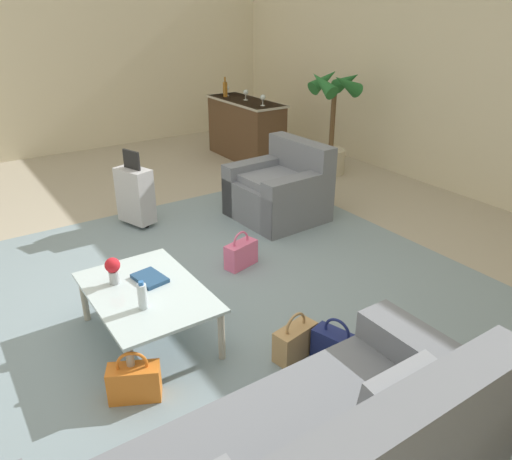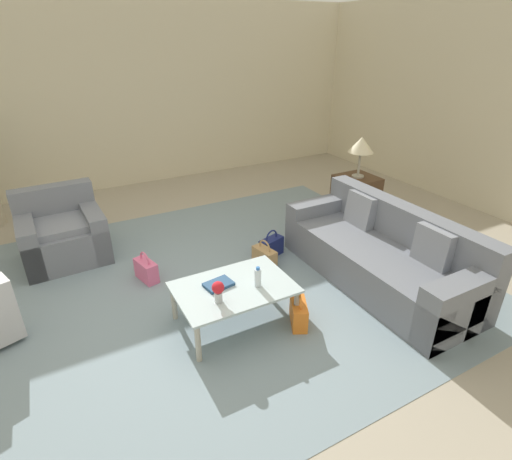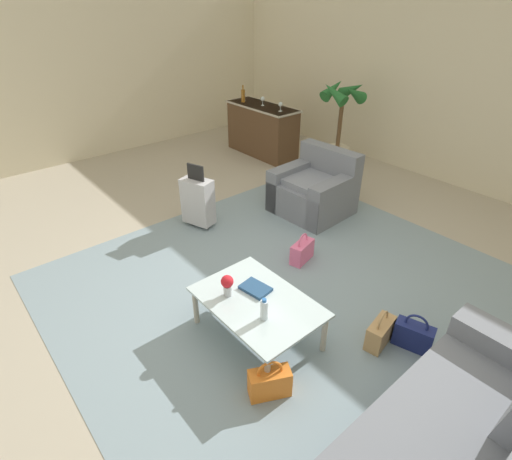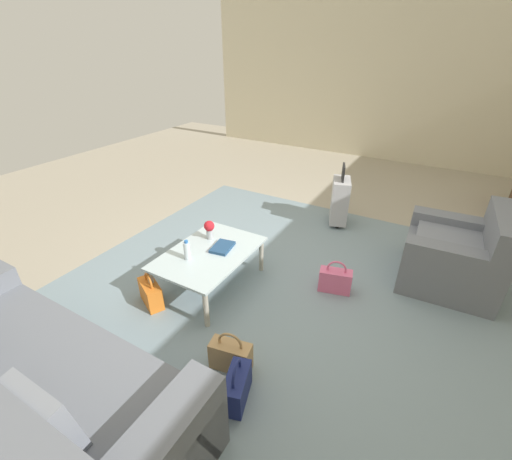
{
  "view_description": "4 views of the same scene",
  "coord_description": "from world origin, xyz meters",
  "px_view_note": "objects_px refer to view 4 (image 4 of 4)",
  "views": [
    {
      "loc": [
        3.35,
        -1.54,
        2.28
      ],
      "look_at": [
        0.43,
        0.42,
        0.66
      ],
      "focal_mm": 35.0,
      "sensor_mm": 36.0,
      "label": 1
    },
    {
      "loc": [
        -0.9,
        -3.32,
        2.52
      ],
      "look_at": [
        0.94,
        0.07,
        0.62
      ],
      "focal_mm": 28.0,
      "sensor_mm": 36.0,
      "label": 2
    },
    {
      "loc": [
        2.37,
        -2.19,
        2.68
      ],
      "look_at": [
        0.1,
        -0.26,
        0.88
      ],
      "focal_mm": 28.0,
      "sensor_mm": 36.0,
      "label": 3
    },
    {
      "loc": [
        2.65,
        1.34,
        2.24
      ],
      "look_at": [
        0.16,
        -0.1,
        0.65
      ],
      "focal_mm": 24.0,
      "sensor_mm": 36.0,
      "label": 4
    }
  ],
  "objects_px": {
    "couch": "(24,397)",
    "handbag_orange": "(151,293)",
    "handbag_navy": "(237,387)",
    "handbag_pink": "(335,280)",
    "coffee_table_book": "(222,247)",
    "flower_vase": "(209,228)",
    "armchair": "(457,259)",
    "suitcase_silver": "(340,200)",
    "coffee_table": "(209,256)",
    "water_bottle": "(187,250)",
    "handbag_tan": "(231,355)"
  },
  "relations": [
    {
      "from": "couch",
      "to": "handbag_pink",
      "type": "bearing_deg",
      "value": 152.09
    },
    {
      "from": "coffee_table",
      "to": "handbag_pink",
      "type": "relative_size",
      "value": 3.04
    },
    {
      "from": "handbag_pink",
      "to": "coffee_table",
      "type": "bearing_deg",
      "value": -64.08
    },
    {
      "from": "handbag_orange",
      "to": "couch",
      "type": "bearing_deg",
      "value": 9.97
    },
    {
      "from": "flower_vase",
      "to": "handbag_navy",
      "type": "xyz_separation_m",
      "value": [
        1.19,
        1.09,
        -0.4
      ]
    },
    {
      "from": "armchair",
      "to": "flower_vase",
      "type": "distance_m",
      "value": 2.57
    },
    {
      "from": "coffee_table",
      "to": "handbag_tan",
      "type": "xyz_separation_m",
      "value": [
        0.76,
        0.75,
        -0.23
      ]
    },
    {
      "from": "armchair",
      "to": "coffee_table",
      "type": "height_order",
      "value": "armchair"
    },
    {
      "from": "couch",
      "to": "suitcase_silver",
      "type": "bearing_deg",
      "value": 168.09
    },
    {
      "from": "coffee_table_book",
      "to": "flower_vase",
      "type": "relative_size",
      "value": 1.25
    },
    {
      "from": "flower_vase",
      "to": "handbag_pink",
      "type": "bearing_deg",
      "value": 104.56
    },
    {
      "from": "couch",
      "to": "handbag_orange",
      "type": "xyz_separation_m",
      "value": [
        -1.27,
        -0.22,
        -0.17
      ]
    },
    {
      "from": "coffee_table_book",
      "to": "water_bottle",
      "type": "bearing_deg",
      "value": -38.39
    },
    {
      "from": "water_bottle",
      "to": "handbag_tan",
      "type": "xyz_separation_m",
      "value": [
        0.56,
        0.85,
        -0.38
      ]
    },
    {
      "from": "coffee_table_book",
      "to": "flower_vase",
      "type": "bearing_deg",
      "value": -122.53
    },
    {
      "from": "couch",
      "to": "flower_vase",
      "type": "height_order",
      "value": "couch"
    },
    {
      "from": "handbag_navy",
      "to": "handbag_pink",
      "type": "bearing_deg",
      "value": 172.54
    },
    {
      "from": "couch",
      "to": "water_bottle",
      "type": "distance_m",
      "value": 1.61
    },
    {
      "from": "handbag_tan",
      "to": "handbag_orange",
      "type": "distance_m",
      "value": 1.1
    },
    {
      "from": "flower_vase",
      "to": "suitcase_silver",
      "type": "xyz_separation_m",
      "value": [
        -1.78,
        0.85,
        -0.18
      ]
    },
    {
      "from": "armchair",
      "to": "suitcase_silver",
      "type": "xyz_separation_m",
      "value": [
        -0.7,
        -1.47,
        0.06
      ]
    },
    {
      "from": "armchair",
      "to": "coffee_table",
      "type": "bearing_deg",
      "value": -59.0
    },
    {
      "from": "handbag_navy",
      "to": "handbag_tan",
      "type": "bearing_deg",
      "value": -137.37
    },
    {
      "from": "coffee_table",
      "to": "coffee_table_book",
      "type": "height_order",
      "value": "coffee_table_book"
    },
    {
      "from": "armchair",
      "to": "water_bottle",
      "type": "relative_size",
      "value": 4.79
    },
    {
      "from": "coffee_table",
      "to": "suitcase_silver",
      "type": "bearing_deg",
      "value": 160.71
    },
    {
      "from": "suitcase_silver",
      "to": "handbag_orange",
      "type": "distance_m",
      "value": 2.73
    },
    {
      "from": "coffee_table_book",
      "to": "handbag_navy",
      "type": "relative_size",
      "value": 0.72
    },
    {
      "from": "coffee_table",
      "to": "handbag_navy",
      "type": "height_order",
      "value": "coffee_table"
    },
    {
      "from": "flower_vase",
      "to": "suitcase_silver",
      "type": "distance_m",
      "value": 1.98
    },
    {
      "from": "armchair",
      "to": "handbag_navy",
      "type": "xyz_separation_m",
      "value": [
        2.27,
        -1.22,
        -0.17
      ]
    },
    {
      "from": "coffee_table_book",
      "to": "flower_vase",
      "type": "xyz_separation_m",
      "value": [
        -0.1,
        -0.23,
        0.11
      ]
    },
    {
      "from": "coffee_table_book",
      "to": "flower_vase",
      "type": "distance_m",
      "value": 0.27
    },
    {
      "from": "suitcase_silver",
      "to": "handbag_tan",
      "type": "distance_m",
      "value": 2.77
    },
    {
      "from": "armchair",
      "to": "handbag_orange",
      "type": "distance_m",
      "value": 3.09
    },
    {
      "from": "handbag_tan",
      "to": "couch",
      "type": "bearing_deg",
      "value": -39.63
    },
    {
      "from": "water_bottle",
      "to": "suitcase_silver",
      "type": "height_order",
      "value": "suitcase_silver"
    },
    {
      "from": "coffee_table",
      "to": "handbag_orange",
      "type": "bearing_deg",
      "value": -31.69
    },
    {
      "from": "handbag_tan",
      "to": "coffee_table_book",
      "type": "bearing_deg",
      "value": -142.55
    },
    {
      "from": "armchair",
      "to": "suitcase_silver",
      "type": "height_order",
      "value": "armchair"
    },
    {
      "from": "handbag_navy",
      "to": "handbag_pink",
      "type": "height_order",
      "value": "same"
    },
    {
      "from": "handbag_navy",
      "to": "water_bottle",
      "type": "bearing_deg",
      "value": -126.29
    },
    {
      "from": "armchair",
      "to": "coffee_table_book",
      "type": "xyz_separation_m",
      "value": [
        1.18,
        -2.09,
        0.13
      ]
    },
    {
      "from": "handbag_orange",
      "to": "handbag_navy",
      "type": "xyz_separation_m",
      "value": [
        0.44,
        1.27,
        0.0
      ]
    },
    {
      "from": "coffee_table",
      "to": "coffee_table_book",
      "type": "distance_m",
      "value": 0.16
    },
    {
      "from": "coffee_table",
      "to": "handbag_tan",
      "type": "bearing_deg",
      "value": 44.77
    },
    {
      "from": "couch",
      "to": "handbag_orange",
      "type": "height_order",
      "value": "couch"
    },
    {
      "from": "water_bottle",
      "to": "handbag_tan",
      "type": "relative_size",
      "value": 0.57
    },
    {
      "from": "suitcase_silver",
      "to": "handbag_orange",
      "type": "bearing_deg",
      "value": -22.07
    },
    {
      "from": "couch",
      "to": "suitcase_silver",
      "type": "xyz_separation_m",
      "value": [
        -3.79,
        0.8,
        0.06
      ]
    }
  ]
}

